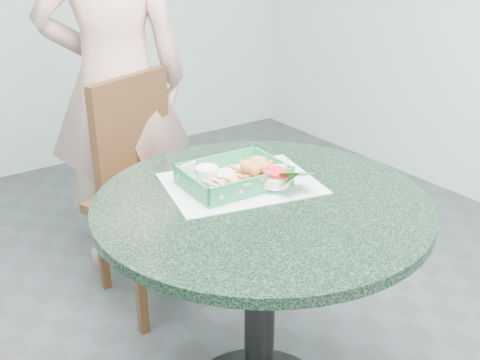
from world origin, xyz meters
TOP-DOWN VIEW (x-y plane):
  - cafe_table at (0.00, 0.00)m, footprint 0.95×0.95m
  - dining_chair at (0.04, 0.84)m, footprint 0.44×0.44m
  - diner_person at (0.06, 1.12)m, footprint 0.85×0.70m
  - placemat at (0.01, 0.11)m, footprint 0.50×0.42m
  - food_basket at (-0.01, 0.12)m, footprint 0.29×0.21m
  - crab_sandwich at (0.04, 0.08)m, footprint 0.13×0.13m
  - fries_pile at (-0.07, 0.08)m, footprint 0.11×0.12m
  - sauce_ramekin at (-0.09, 0.14)m, footprint 0.07×0.07m
  - garnish_cup at (0.08, 0.01)m, footprint 0.12×0.12m

SIDE VIEW (x-z plane):
  - dining_chair at x=0.04m, z-range 0.07..1.00m
  - cafe_table at x=0.00m, z-range 0.21..0.96m
  - placemat at x=0.01m, z-range 0.75..0.75m
  - food_basket at x=-0.01m, z-range 0.74..0.80m
  - fries_pile at x=-0.07m, z-range 0.77..0.81m
  - garnish_cup at x=0.08m, z-range 0.77..0.81m
  - crab_sandwich at x=0.04m, z-range 0.76..0.84m
  - sauce_ramekin at x=-0.09m, z-range 0.78..0.82m
  - diner_person at x=0.06m, z-range 0.00..2.00m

